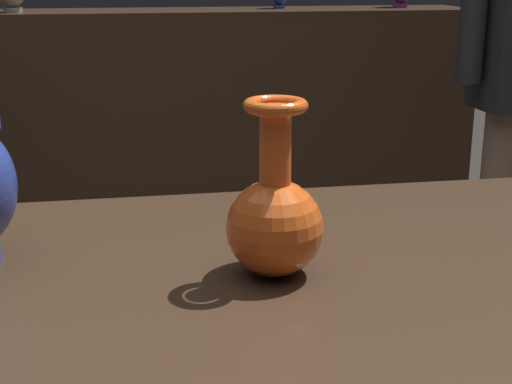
% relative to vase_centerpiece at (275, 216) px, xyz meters
% --- Properties ---
extents(back_display_shelf, '(2.60, 0.40, 0.99)m').
position_rel_vase_centerpiece_xyz_m(back_display_shelf, '(-0.04, 2.22, -0.38)').
color(back_display_shelf, '#382619').
rests_on(back_display_shelf, ground_plane).
extents(vase_centerpiece, '(0.12, 0.12, 0.21)m').
position_rel_vase_centerpiece_xyz_m(vase_centerpiece, '(0.00, 0.00, 0.00)').
color(vase_centerpiece, '#E55B1E').
rests_on(vase_centerpiece, display_plinth).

